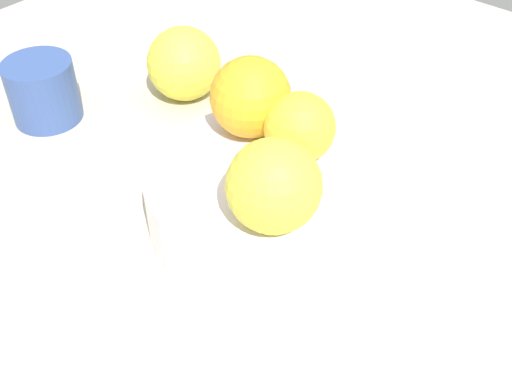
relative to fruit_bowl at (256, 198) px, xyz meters
The scene contains 7 objects.
ground_plane 3.79cm from the fruit_bowl, ahead, with size 110.00×110.00×2.00cm, color #BCB29E.
fruit_bowl is the anchor object (origin of this frame).
orange_in_bowl_0 9.04cm from the fruit_bowl, 52.68° to the left, with size 7.22×7.22×7.22cm, color yellow.
orange_in_bowl_1 8.78cm from the fruit_bowl, 134.84° to the right, with size 7.18×7.18×7.18cm, color #F9A823.
orange_in_bowl_2 7.36cm from the fruit_bowl, 159.70° to the left, with size 6.05×6.05×6.05cm, color yellow.
orange_loose_0 22.10cm from the fruit_bowl, 118.39° to the right, with size 8.18×8.18×8.18cm, color yellow.
ceramic_cup 27.82cm from the fruit_bowl, 85.22° to the right, with size 7.29×7.29×6.73cm, color #334C8C.
Camera 1 is at (30.59, 26.06, 39.51)cm, focal length 43.84 mm.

